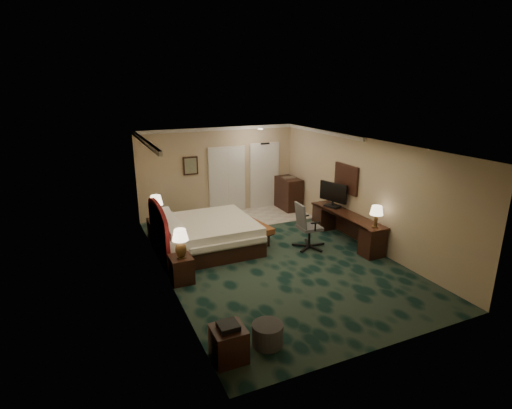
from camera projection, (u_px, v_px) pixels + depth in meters
name	position (u px, v px, depth m)	size (l,w,h in m)	color
floor	(272.00, 257.00, 9.49)	(5.00, 7.50, 0.00)	black
ceiling	(274.00, 144.00, 8.70)	(5.00, 7.50, 0.00)	white
wall_back	(219.00, 171.00, 12.36)	(5.00, 0.00, 2.70)	tan
wall_front	(388.00, 270.00, 5.82)	(5.00, 0.00, 2.70)	tan
wall_left	(163.00, 218.00, 8.11)	(0.00, 7.50, 2.70)	tan
wall_right	(361.00, 191.00, 10.08)	(0.00, 7.50, 2.70)	tan
crown_molding	(274.00, 146.00, 8.71)	(5.00, 7.50, 0.10)	silver
tile_patch	(257.00, 216.00, 12.37)	(3.20, 1.70, 0.01)	beige
headboard	(159.00, 231.00, 9.20)	(0.12, 2.00, 1.40)	#4B0F0A
entry_door	(264.00, 176.00, 13.03)	(1.02, 0.06, 2.18)	silver
closet_doors	(227.00, 180.00, 12.51)	(1.20, 0.06, 2.10)	silver
wall_art	(191.00, 166.00, 11.90)	(0.45, 0.06, 0.55)	#53635B
wall_mirror	(346.00, 179.00, 10.52)	(0.05, 0.95, 0.75)	white
bed	(207.00, 235.00, 9.87)	(2.29, 2.12, 0.72)	silver
nightstand_near	(181.00, 269.00, 8.26)	(0.44, 0.51, 0.55)	black
nightstand_far	(157.00, 229.00, 10.52)	(0.43, 0.50, 0.54)	black
lamp_near	(181.00, 244.00, 8.05)	(0.33, 0.33, 0.62)	black
lamp_far	(156.00, 208.00, 10.32)	(0.35, 0.35, 0.66)	black
bed_bench	(252.00, 231.00, 10.50)	(0.48, 1.38, 0.47)	brown
ottoman	(268.00, 334.00, 6.29)	(0.50, 0.50, 0.36)	#2E2E2F
side_table	(229.00, 344.00, 5.92)	(0.49, 0.49, 0.53)	black
desk	(346.00, 228.00, 10.36)	(0.55, 2.56, 0.74)	black
tv	(333.00, 195.00, 10.75)	(0.07, 0.87, 0.68)	black
desk_lamp	(376.00, 216.00, 9.25)	(0.30, 0.30, 0.53)	black
desk_chair	(310.00, 225.00, 9.87)	(0.69, 0.65, 1.19)	#424249
minibar	(288.00, 194.00, 12.98)	(0.55, 0.98, 1.04)	black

